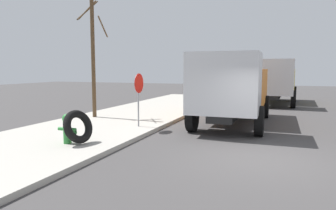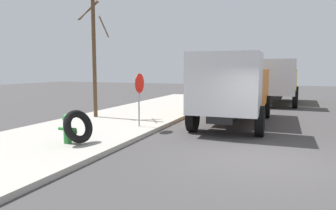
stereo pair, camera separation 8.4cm
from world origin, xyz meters
name	(u,v)px [view 1 (the left image)]	position (x,y,z in m)	size (l,w,h in m)	color
ground_plane	(258,159)	(0.00, 0.00, 0.00)	(80.00, 80.00, 0.00)	#423F3F
sidewalk_curb	(62,138)	(0.00, 6.50, 0.07)	(36.00, 5.00, 0.15)	#ADA89E
fire_hydrant	(67,128)	(-0.87, 5.56, 0.64)	(0.28, 0.62, 0.91)	#2D8438
loose_tire	(78,127)	(-0.80, 5.21, 0.68)	(1.04, 1.04, 0.23)	black
stop_sign	(139,90)	(2.49, 4.77, 1.59)	(0.76, 0.08, 2.09)	gray
dump_truck_orange	(233,88)	(5.11, 1.52, 1.61)	(7.04, 2.90, 3.00)	orange
dump_truck_yellow	(275,80)	(14.41, 0.15, 1.61)	(7.06, 2.95, 3.00)	gold
bare_tree	(93,53)	(4.01, 7.84, 3.15)	(1.20, 1.39, 5.71)	#4C3823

